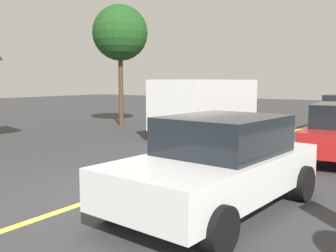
% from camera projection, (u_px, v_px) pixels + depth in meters
% --- Properties ---
extents(ground_plane, '(80.00, 80.00, 0.00)m').
position_uv_depth(ground_plane, '(104.00, 197.00, 7.24)').
color(ground_plane, '#38383A').
extents(lane_marking_centre, '(28.00, 0.16, 0.01)m').
position_uv_depth(lane_marking_centre, '(189.00, 167.00, 9.68)').
color(lane_marking_centre, '#E0D14C').
extents(white_van, '(5.20, 2.27, 2.20)m').
position_uv_depth(white_van, '(207.00, 104.00, 15.21)').
color(white_van, white).
rests_on(white_van, ground_plane).
extents(car_white_far_lane, '(4.29, 2.35, 1.57)m').
position_uv_depth(car_white_far_lane, '(219.00, 163.00, 6.46)').
color(car_white_far_lane, white).
rests_on(car_white_far_lane, ground_plane).
extents(tree_left_verge, '(2.62, 2.62, 5.73)m').
position_uv_depth(tree_left_verge, '(120.00, 33.00, 18.31)').
color(tree_left_verge, '#513823').
rests_on(tree_left_verge, ground_plane).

